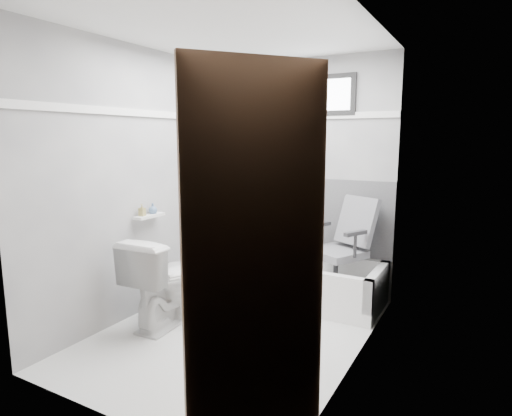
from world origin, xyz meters
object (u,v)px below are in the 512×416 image
Objects in this scene: office_chair at (336,246)px; soap_bottle_a at (142,210)px; bathtub at (304,280)px; soap_bottle_b at (153,208)px; toilet at (166,280)px; door at (273,279)px.

office_chair is 1.84m from soap_bottle_a.
bathtub is 1.63m from soap_bottle_b.
office_chair reaches higher than bathtub.
bathtub is 0.48m from office_chair.
toilet is 0.39× the size of door.
door is 19.57× the size of soap_bottle_b.
soap_bottle_a reaches higher than soap_bottle_b.
office_chair is 0.47× the size of door.
soap_bottle_b is (-1.92, 1.36, -0.04)m from door.
office_chair is at bearing 31.40° from soap_bottle_b.
office_chair is 2.34m from door.
office_chair is at bearing 9.44° from bathtub.
soap_bottle_b reaches higher than bathtub.
door is 2.28m from soap_bottle_a.
toilet is 2.06m from door.
soap_bottle_a is 0.14m from soap_bottle_b.
office_chair is at bearing 35.21° from soap_bottle_a.
soap_bottle_a is (-1.47, -1.04, 0.38)m from office_chair.
office_chair is at bearing 101.25° from door.
soap_bottle_b is at bearing -36.93° from toilet.
office_chair is 1.76m from soap_bottle_b.
door reaches higher than soap_bottle_b.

